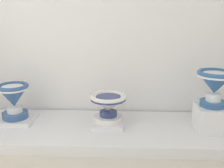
{
  "coord_description": "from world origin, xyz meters",
  "views": [
    {
      "loc": [
        1.9,
        -0.2,
        1.22
      ],
      "look_at": [
        1.79,
        2.31,
        0.55
      ],
      "focal_mm": 42.48,
      "sensor_mm": 36.0,
      "label": 1
    }
  ],
  "objects": [
    {
      "name": "antique_toilet_squat_floral",
      "position": [
        2.77,
        2.27,
        0.58
      ],
      "size": [
        0.35,
        0.35,
        0.35
      ],
      "color": "#325D93",
      "rests_on": "plinth_block_squat_floral"
    },
    {
      "name": "plinth_block_central_ornate",
      "position": [
        1.75,
        2.36,
        0.12
      ],
      "size": [
        0.31,
        0.38,
        0.04
      ],
      "primitive_type": "cube",
      "color": "white",
      "rests_on": "display_platform"
    },
    {
      "name": "plinth_block_squat_floral",
      "position": [
        2.77,
        2.27,
        0.23
      ],
      "size": [
        0.3,
        0.31,
        0.25
      ],
      "primitive_type": "cube",
      "color": "white",
      "rests_on": "display_platform"
    },
    {
      "name": "antique_toilet_central_ornate",
      "position": [
        1.75,
        2.36,
        0.32
      ],
      "size": [
        0.38,
        0.38,
        0.28
      ],
      "color": "white",
      "rests_on": "plinth_block_central_ornate"
    },
    {
      "name": "antique_toilet_rightmost",
      "position": [
        0.76,
        2.38,
        0.37
      ],
      "size": [
        0.32,
        0.32,
        0.37
      ],
      "color": "#34578A",
      "rests_on": "plinth_block_rightmost"
    },
    {
      "name": "display_platform",
      "position": [
        1.76,
        2.31,
        0.05
      ],
      "size": [
        3.1,
        0.89,
        0.1
      ],
      "primitive_type": "cube",
      "color": "white",
      "rests_on": "ground_plane"
    },
    {
      "name": "plinth_block_rightmost",
      "position": [
        0.76,
        2.38,
        0.13
      ],
      "size": [
        0.39,
        0.33,
        0.04
      ],
      "primitive_type": "cube",
      "color": "white",
      "rests_on": "display_platform"
    }
  ]
}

